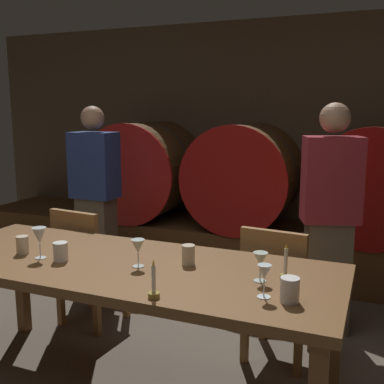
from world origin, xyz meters
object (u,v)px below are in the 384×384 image
(wine_glass_right, at_px, (260,260))
(cup_far_right, at_px, (290,290))
(wine_glass_far_right, at_px, (264,274))
(wine_glass_left, at_px, (39,236))
(guest_left, at_px, (96,199))
(guest_right, at_px, (329,219))
(candle_left, at_px, (153,288))
(wine_barrel_center, at_px, (245,175))
(cup_center_left, at_px, (61,252))
(cup_center_right, at_px, (188,255))
(wine_glass_center, at_px, (138,247))
(wine_barrel_right, at_px, (372,182))
(candle_right, at_px, (285,270))
(chair_left, at_px, (86,261))
(cup_far_left, at_px, (22,245))
(chair_right, at_px, (277,288))
(dining_table, at_px, (125,275))
(wine_barrel_left, at_px, (147,170))

(wine_glass_right, distance_m, cup_far_right, 0.26)
(wine_glass_far_right, bearing_deg, wine_glass_left, 177.26)
(guest_left, bearing_deg, guest_right, 179.66)
(candle_left, bearing_deg, wine_barrel_center, 97.28)
(cup_center_left, xyz_separation_m, cup_center_right, (0.66, 0.21, 0.00))
(wine_glass_center, bearing_deg, wine_barrel_right, 65.00)
(wine_barrel_center, xyz_separation_m, wine_glass_center, (0.08, -2.30, -0.06))
(wine_barrel_right, xyz_separation_m, candle_right, (-0.33, -2.20, -0.12))
(chair_left, bearing_deg, candle_left, 143.21)
(cup_far_left, relative_size, cup_center_right, 0.96)
(chair_left, bearing_deg, cup_far_right, 159.87)
(cup_far_left, bearing_deg, wine_glass_center, 4.14)
(chair_left, relative_size, candle_right, 4.90)
(guest_right, xyz_separation_m, wine_glass_center, (-0.83, -1.22, 0.05))
(cup_center_right, bearing_deg, guest_left, 139.64)
(candle_left, xyz_separation_m, wine_glass_center, (-0.26, 0.34, 0.06))
(chair_left, distance_m, wine_glass_center, 1.10)
(wine_barrel_right, height_order, cup_center_right, wine_barrel_right)
(wine_glass_far_right, distance_m, cup_center_right, 0.55)
(chair_right, relative_size, guest_left, 0.55)
(wine_barrel_right, bearing_deg, cup_center_left, -122.33)
(candle_left, relative_size, wine_glass_far_right, 1.17)
(wine_barrel_center, height_order, chair_left, wine_barrel_center)
(wine_glass_right, bearing_deg, cup_far_right, -46.81)
(wine_barrel_center, xyz_separation_m, cup_far_right, (0.89, -2.45, -0.11))
(wine_barrel_right, bearing_deg, chair_left, -138.50)
(candle_right, relative_size, wine_glass_far_right, 1.21)
(dining_table, xyz_separation_m, chair_left, (-0.70, 0.62, -0.21))
(wine_glass_far_right, bearing_deg, guest_left, 142.01)
(wine_glass_left, height_order, wine_glass_far_right, wine_glass_left)
(wine_barrel_right, height_order, guest_right, guest_right)
(dining_table, height_order, cup_far_right, cup_far_right)
(candle_left, distance_m, wine_glass_left, 0.86)
(candle_left, xyz_separation_m, wine_glass_left, (-0.82, 0.25, 0.08))
(cup_far_right, bearing_deg, dining_table, 168.95)
(wine_barrel_center, height_order, cup_far_left, wine_barrel_center)
(guest_right, relative_size, candle_right, 9.00)
(candle_left, bearing_deg, wine_glass_right, 44.61)
(wine_glass_left, bearing_deg, wine_barrel_left, 104.03)
(chair_left, distance_m, wine_glass_left, 0.87)
(wine_barrel_right, relative_size, wine_glass_right, 7.08)
(wine_barrel_center, xyz_separation_m, cup_center_left, (-0.35, -2.38, -0.11))
(guest_left, xyz_separation_m, wine_glass_far_right, (1.81, -1.42, 0.06))
(guest_left, bearing_deg, candle_right, 149.06)
(guest_right, distance_m, wine_glass_far_right, 1.37)
(candle_right, relative_size, wine_glass_left, 1.04)
(wine_barrel_left, height_order, cup_center_left, wine_barrel_left)
(dining_table, bearing_deg, wine_barrel_right, 62.70)
(wine_barrel_right, relative_size, guest_right, 0.62)
(candle_left, distance_m, cup_far_right, 0.58)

